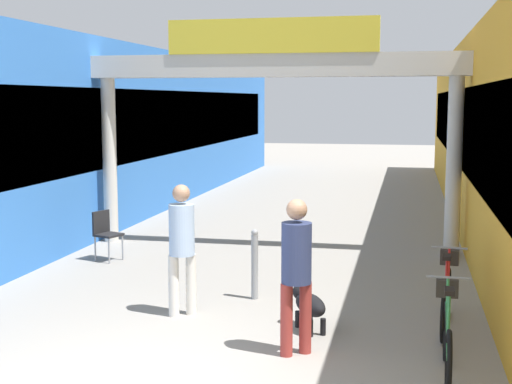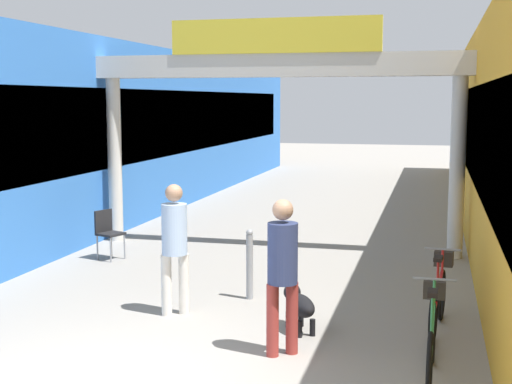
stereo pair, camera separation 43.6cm
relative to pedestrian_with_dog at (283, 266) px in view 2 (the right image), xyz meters
name	(u,v)px [view 2 (the right image)]	position (x,y,z in m)	size (l,w,h in m)	color
storefront_left	(119,130)	(-6.44, 9.63, 1.04)	(3.00, 26.00, 4.14)	blue
arcade_sign_gateway	(276,86)	(-1.34, 5.63, 2.10)	(7.40, 0.47, 4.36)	beige
pedestrian_with_dog	(283,266)	(0.00, 0.00, 0.00)	(0.48, 0.48, 1.78)	#99332D
pedestrian_companion	(175,240)	(-1.71, 1.15, -0.01)	(0.47, 0.47, 1.77)	silver
dog_on_leash	(299,304)	(0.02, 0.89, -0.69)	(0.60, 0.75, 0.54)	black
bicycle_green_nearest	(432,336)	(1.64, -0.24, -0.59)	(0.46, 1.69, 0.98)	black
bicycle_red_second	(439,295)	(1.71, 1.38, -0.59)	(0.46, 1.69, 0.98)	black
bollard_post_metal	(250,264)	(-0.94, 2.12, -0.51)	(0.10, 0.10, 1.02)	gray
cafe_chair_black_nearer	(107,230)	(-4.09, 4.01, -0.49)	(0.52, 0.52, 0.89)	gray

